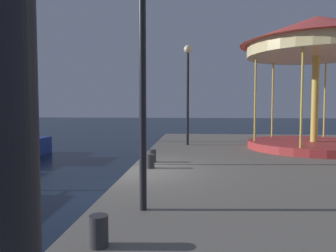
{
  "coord_description": "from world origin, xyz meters",
  "views": [
    {
      "loc": [
        1.81,
        -8.77,
        2.57
      ],
      "look_at": [
        0.82,
        3.33,
        1.81
      ],
      "focal_mm": 34.28,
      "sensor_mm": 36.0,
      "label": 1
    }
  ],
  "objects": [
    {
      "name": "ground_plane",
      "position": [
        0.0,
        0.0,
        0.0
      ],
      "size": [
        120.0,
        120.0,
        0.0
      ],
      "primitive_type": "plane",
      "color": "black"
    },
    {
      "name": "bollard_north",
      "position": [
        0.57,
        0.18,
        1.0
      ],
      "size": [
        0.24,
        0.24,
        0.4
      ],
      "primitive_type": "cylinder",
      "color": "#2D2D33",
      "rests_on": "quay_dock"
    },
    {
      "name": "lamp_post_far_end",
      "position": [
        1.52,
        5.75,
        3.85
      ],
      "size": [
        0.36,
        0.36,
        4.49
      ],
      "color": "black",
      "rests_on": "quay_dock"
    },
    {
      "name": "sailboat_blue",
      "position": [
        -7.21,
        5.68,
        0.64
      ],
      "size": [
        2.37,
        5.15,
        7.38
      ],
      "color": "navy",
      "rests_on": "ground"
    },
    {
      "name": "carousel",
      "position": [
        6.74,
        4.81,
        4.83
      ],
      "size": [
        6.1,
        6.1,
        5.39
      ],
      "color": "#B23333",
      "rests_on": "quay_dock"
    },
    {
      "name": "bollard_center",
      "position": [
        0.62,
        -4.92,
        1.0
      ],
      "size": [
        0.24,
        0.24,
        0.4
      ],
      "primitive_type": "cylinder",
      "color": "#2D2D33",
      "rests_on": "quay_dock"
    },
    {
      "name": "bollard_south",
      "position": [
        0.5,
        1.17,
        1.0
      ],
      "size": [
        0.24,
        0.24,
        0.4
      ],
      "primitive_type": "cylinder",
      "color": "#2D2D33",
      "rests_on": "quay_dock"
    },
    {
      "name": "lamp_post_mid_promenade",
      "position": [
        0.95,
        -3.45,
        3.69
      ],
      "size": [
        0.36,
        0.36,
        4.21
      ],
      "color": "black",
      "rests_on": "quay_dock"
    }
  ]
}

